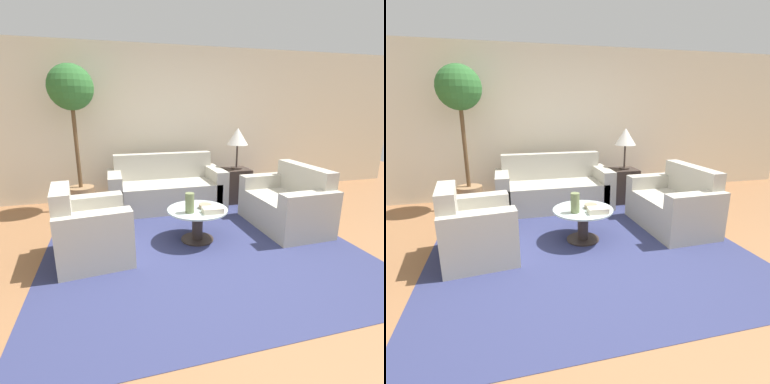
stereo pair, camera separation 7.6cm
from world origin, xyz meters
TOP-DOWN VIEW (x-y plane):
  - ground_plane at (0.00, 0.00)m, footprint 14.00×14.00m
  - wall_back at (0.00, 2.77)m, footprint 10.00×0.06m
  - rug at (0.05, 0.66)m, footprint 3.53×3.62m
  - sofa_main at (-0.07, 2.04)m, footprint 1.81×0.80m
  - armchair at (-1.20, 0.52)m, footprint 0.83×0.90m
  - loveseat at (1.38, 0.79)m, footprint 0.80×1.25m
  - coffee_table at (0.05, 0.66)m, footprint 0.73×0.73m
  - side_table at (1.14, 2.01)m, footprint 0.42×0.42m
  - table_lamp at (1.14, 2.01)m, footprint 0.35×0.35m
  - potted_plant at (-1.40, 2.23)m, footprint 0.65×0.65m
  - vase at (-0.07, 0.56)m, footprint 0.11×0.11m
  - bowl at (0.15, 0.67)m, footprint 0.16×0.16m
  - book_stack at (0.19, 0.49)m, footprint 0.24×0.16m

SIDE VIEW (x-z plane):
  - ground_plane at x=0.00m, z-range 0.00..0.00m
  - rug at x=0.05m, z-range 0.00..0.01m
  - coffee_table at x=0.05m, z-range 0.06..0.47m
  - sofa_main at x=-0.07m, z-range -0.14..0.71m
  - loveseat at x=1.38m, z-range -0.13..0.70m
  - side_table at x=1.14m, z-range 0.00..0.58m
  - armchair at x=-1.20m, z-range -0.12..0.70m
  - bowl at x=0.15m, z-range 0.41..0.46m
  - book_stack at x=0.19m, z-range 0.41..0.47m
  - vase at x=-0.07m, z-range 0.41..0.64m
  - table_lamp at x=1.14m, z-range 0.76..1.45m
  - wall_back at x=0.00m, z-range 0.00..2.60m
  - potted_plant at x=-1.40m, z-range 0.46..2.65m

